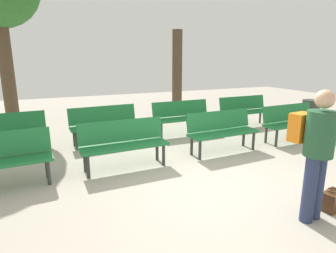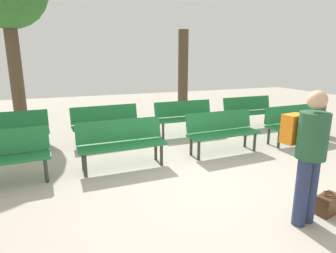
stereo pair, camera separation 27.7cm
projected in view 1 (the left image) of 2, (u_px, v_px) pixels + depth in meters
The scene contains 12 objects.
ground_plane at pixel (223, 190), 4.44m from camera, with size 24.00×24.00×0.00m, color #B2A899.
bench_r0_c1 at pixel (124, 141), 5.24m from camera, with size 1.61×0.50×0.87m.
bench_r0_c2 at pixel (222, 129), 6.14m from camera, with size 1.62×0.55×0.87m.
bench_r0_c3 at pixel (291, 120), 6.98m from camera, with size 1.62×0.55×0.87m.
bench_r1_c0 at pixel (5, 132), 5.88m from camera, with size 1.62×0.55×0.87m.
bench_r1_c1 at pixel (104, 122), 6.75m from camera, with size 1.62×0.57×0.87m.
bench_r1_c2 at pixel (182, 115), 7.55m from camera, with size 1.60×0.49×0.87m.
bench_r1_c3 at pixel (245, 109), 8.44m from camera, with size 1.61×0.50×0.87m.
tree_0 at pixel (177, 72), 10.51m from camera, with size 0.37×0.37×2.96m.
visitor_with_backpack at pixel (316, 148), 3.45m from camera, with size 0.38×0.56×1.65m.
handbag at pixel (333, 200), 3.84m from camera, with size 0.35×0.24×0.29m.
trash_bin at pixel (310, 116), 7.77m from camera, with size 0.45×0.45×0.89m, color #383D38.
Camera 1 is at (-2.44, -3.37, 2.01)m, focal length 30.50 mm.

